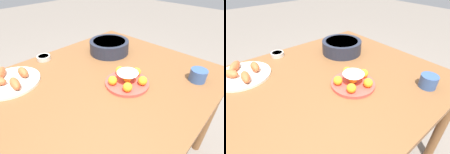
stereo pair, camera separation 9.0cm
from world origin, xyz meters
The scene contains 6 objects.
dining_table centered at (0.00, 0.00, 0.65)m, with size 1.32×1.05×0.74m.
cake_plate centered at (0.10, -0.12, 0.76)m, with size 0.23×0.23×0.08m.
serving_bowl centered at (0.31, 0.21, 0.78)m, with size 0.27×0.27×0.09m.
sauce_bowl centered at (-0.06, 0.45, 0.75)m, with size 0.09×0.09×0.03m.
seafood_platter centered at (-0.32, 0.33, 0.76)m, with size 0.30×0.30×0.06m.
cup_near centered at (0.39, -0.38, 0.77)m, with size 0.09×0.09×0.07m.
Camera 1 is at (-0.50, -0.58, 1.28)m, focal length 28.00 mm.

